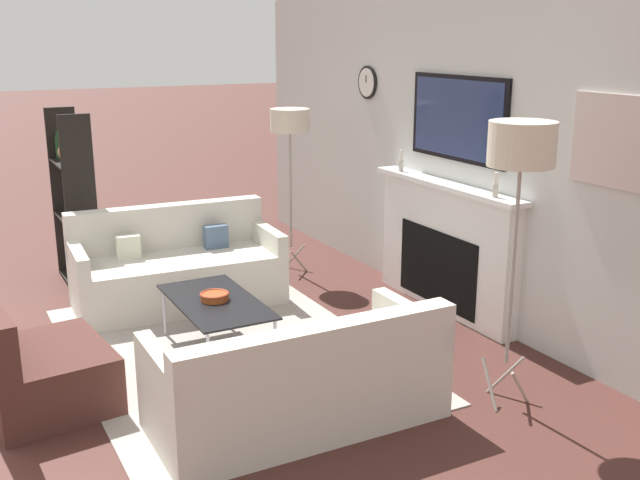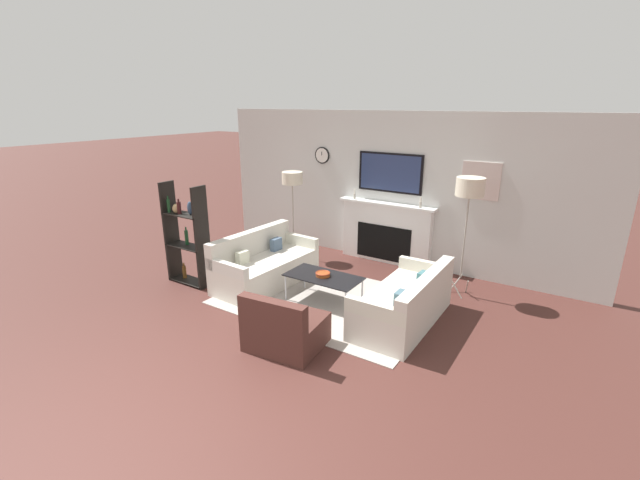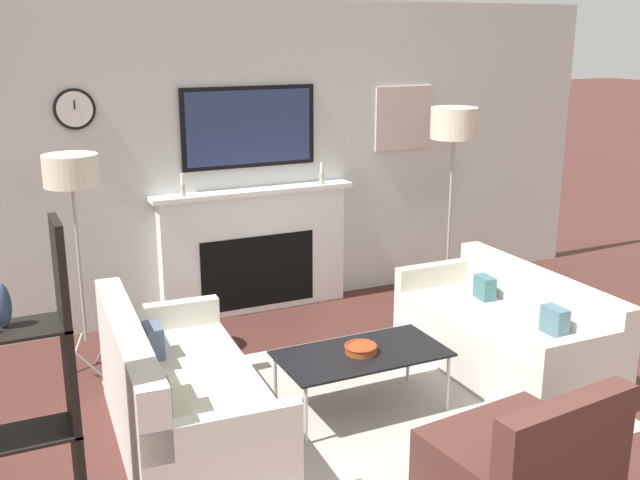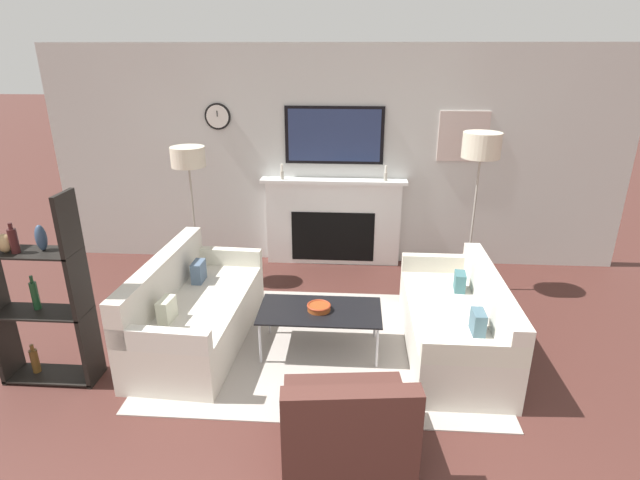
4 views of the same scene
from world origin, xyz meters
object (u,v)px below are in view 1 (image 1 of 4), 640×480
(armchair, at_px, (40,371))
(decorative_bowl, at_px, (215,296))
(coffee_table, at_px, (216,304))
(couch_left, at_px, (177,271))
(couch_right, at_px, (300,383))
(floor_lamp_left, at_px, (290,124))
(floor_lamp_right, at_px, (522,148))
(shelf_unit, at_px, (73,200))

(armchair, bearing_deg, decorative_bowl, 102.18)
(coffee_table, xyz_separation_m, decorative_bowl, (-0.01, -0.00, 0.06))
(couch_left, xyz_separation_m, couch_right, (2.44, -0.00, -0.02))
(couch_right, height_order, armchair, couch_right)
(couch_left, xyz_separation_m, coffee_table, (1.20, -0.08, 0.10))
(coffee_table, bearing_deg, armchair, -78.26)
(coffee_table, relative_size, floor_lamp_left, 0.68)
(couch_right, relative_size, coffee_table, 1.59)
(couch_left, xyz_separation_m, armchair, (1.46, -1.36, -0.05))
(armchair, relative_size, floor_lamp_right, 0.51)
(couch_right, bearing_deg, decorative_bowl, -176.60)
(couch_right, distance_m, armchair, 1.67)
(couch_right, distance_m, floor_lamp_right, 1.93)
(floor_lamp_right, bearing_deg, couch_right, -105.77)
(armchair, bearing_deg, floor_lamp_left, 124.43)
(floor_lamp_right, bearing_deg, couch_left, -155.21)
(decorative_bowl, bearing_deg, coffee_table, 13.37)
(couch_right, bearing_deg, shelf_unit, -169.46)
(couch_right, xyz_separation_m, floor_lamp_left, (-2.80, 1.30, 1.21))
(couch_left, relative_size, armchair, 1.95)
(floor_lamp_left, bearing_deg, armchair, -55.57)
(couch_right, xyz_separation_m, coffee_table, (-1.24, -0.07, 0.12))
(couch_right, height_order, coffee_table, couch_right)
(coffee_table, bearing_deg, couch_right, 3.32)
(couch_left, distance_m, shelf_unit, 1.33)
(decorative_bowl, distance_m, floor_lamp_right, 2.44)
(couch_right, distance_m, shelf_unit, 3.58)
(couch_left, relative_size, couch_right, 1.03)
(armchair, xyz_separation_m, shelf_unit, (-2.50, 0.71, 0.56))
(couch_right, relative_size, floor_lamp_right, 0.96)
(coffee_table, distance_m, floor_lamp_right, 2.46)
(couch_left, distance_m, couch_right, 2.44)
(floor_lamp_left, bearing_deg, decorative_bowl, -41.65)
(couch_left, distance_m, decorative_bowl, 1.20)
(armchair, bearing_deg, coffee_table, 101.74)
(floor_lamp_left, xyz_separation_m, floor_lamp_right, (3.16, 0.00, 0.17))
(decorative_bowl, height_order, shelf_unit, shelf_unit)
(couch_right, height_order, shelf_unit, shelf_unit)
(floor_lamp_left, relative_size, floor_lamp_right, 0.90)
(decorative_bowl, xyz_separation_m, floor_lamp_right, (1.62, 1.37, 1.21))
(couch_right, xyz_separation_m, armchair, (-0.97, -1.36, -0.03))
(armchair, xyz_separation_m, floor_lamp_left, (-1.82, 2.66, 1.24))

